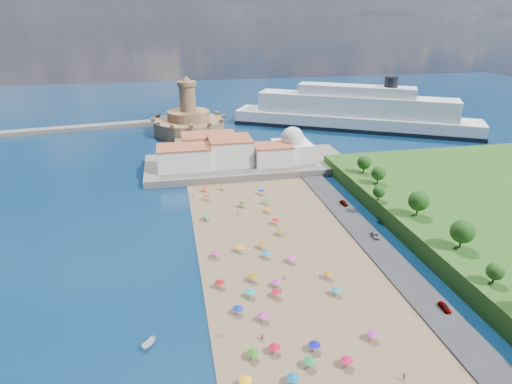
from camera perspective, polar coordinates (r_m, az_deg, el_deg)
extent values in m
plane|color=#071938|center=(125.81, 0.51, -7.83)|extent=(700.00, 700.00, 0.00)
cube|color=#59544C|center=(192.35, -1.13, 3.75)|extent=(90.00, 36.00, 3.00)
cube|color=#59544C|center=(223.21, -8.39, 6.13)|extent=(18.00, 70.00, 2.40)
cube|color=#59544C|center=(280.29, -29.59, 6.82)|extent=(199.03, 34.77, 2.60)
cube|color=silver|center=(183.88, -9.55, 4.51)|extent=(22.00, 14.00, 9.00)
cube|color=silver|center=(187.08, -3.45, 5.42)|extent=(18.00, 16.00, 11.00)
cube|color=silver|center=(187.05, 2.22, 4.96)|extent=(16.00, 12.00, 8.00)
cube|color=silver|center=(197.77, -6.27, 6.13)|extent=(24.00, 14.00, 10.00)
cube|color=silver|center=(193.25, 4.83, 5.48)|extent=(16.00, 16.00, 8.00)
sphere|color=silver|center=(191.57, 4.89, 7.20)|extent=(10.00, 10.00, 10.00)
cylinder|color=silver|center=(190.60, 4.93, 8.30)|extent=(1.20, 1.20, 1.60)
cylinder|color=#95704A|center=(251.43, -8.89, 8.63)|extent=(40.00, 40.00, 8.00)
cylinder|color=#95704A|center=(249.96, -8.98, 10.08)|extent=(24.00, 24.00, 5.00)
cylinder|color=#95704A|center=(248.11, -9.11, 12.21)|extent=(9.00, 9.00, 14.00)
cylinder|color=#95704A|center=(246.79, -9.23, 14.09)|extent=(10.40, 10.40, 2.40)
cone|color=#95704A|center=(246.42, -9.27, 14.71)|extent=(6.00, 6.00, 3.00)
cube|color=black|center=(265.44, 12.79, 8.45)|extent=(135.73, 87.84, 2.31)
cube|color=white|center=(264.72, 12.85, 9.10)|extent=(134.67, 87.01, 8.54)
cube|color=white|center=(262.66, 13.04, 11.21)|extent=(107.92, 69.94, 11.38)
cube|color=white|center=(261.18, 13.21, 13.04)|extent=(64.55, 43.70, 5.69)
cylinder|color=black|center=(259.64, 17.60, 13.82)|extent=(7.59, 7.59, 5.69)
cylinder|color=gray|center=(124.37, -2.25, -7.57)|extent=(0.07, 0.07, 2.00)
cone|color=orange|center=(123.92, -2.26, -7.21)|extent=(2.50, 2.50, 0.60)
cylinder|color=gray|center=(108.73, 10.67, -12.93)|extent=(0.07, 0.07, 2.00)
cone|color=#0F7D90|center=(108.21, 10.70, -12.55)|extent=(2.50, 2.50, 0.60)
cylinder|color=gray|center=(106.27, -0.80, -13.42)|extent=(0.07, 0.07, 2.00)
cone|color=#109A98|center=(105.74, -0.80, -13.03)|extent=(2.50, 2.50, 0.60)
cylinder|color=gray|center=(162.27, 0.69, -0.02)|extent=(0.07, 0.07, 2.00)
cone|color=#0C19A0|center=(161.92, 0.69, 0.27)|extent=(2.50, 2.50, 0.60)
cylinder|color=gray|center=(92.01, 2.48, -20.22)|extent=(0.07, 0.07, 2.00)
cone|color=#A80D1E|center=(91.40, 2.49, -19.81)|extent=(2.50, 2.50, 0.60)
cylinder|color=gray|center=(166.50, -6.85, 0.42)|extent=(0.07, 0.07, 2.00)
cone|color=red|center=(166.16, -6.86, 0.70)|extent=(2.50, 2.50, 0.60)
cylinder|color=gray|center=(101.29, -2.42, -15.52)|extent=(0.07, 0.07, 2.00)
cone|color=#0C209D|center=(100.73, -2.43, -15.12)|extent=(2.50, 2.50, 0.60)
cylinder|color=gray|center=(125.82, 0.80, -7.17)|extent=(0.07, 0.07, 2.00)
cone|color=#8F6B0D|center=(125.38, 0.80, -6.81)|extent=(2.50, 2.50, 0.60)
cylinder|color=gray|center=(158.25, -6.55, -0.79)|extent=(0.07, 0.07, 2.00)
cone|color=#8F2E0D|center=(157.90, -6.56, -0.49)|extent=(2.50, 2.50, 0.60)
cylinder|color=gray|center=(89.80, 7.12, -21.74)|extent=(0.07, 0.07, 2.00)
cone|color=#157931|center=(89.18, 7.15, -21.33)|extent=(2.50, 2.50, 0.60)
cylinder|color=gray|center=(109.78, 2.75, -12.12)|extent=(0.07, 0.07, 2.00)
cone|color=#A22297|center=(109.27, 2.76, -11.73)|extent=(2.50, 2.50, 0.60)
cylinder|color=gray|center=(119.69, 4.68, -8.95)|extent=(0.07, 0.07, 2.00)
cone|color=#C72AAC|center=(119.22, 4.70, -8.58)|extent=(2.50, 2.50, 0.60)
cylinder|color=gray|center=(111.68, -0.47, -11.42)|extent=(0.07, 0.07, 2.00)
cone|color=#90630D|center=(111.18, -0.47, -11.04)|extent=(2.50, 2.50, 0.60)
cylinder|color=gray|center=(147.96, 1.48, -2.37)|extent=(0.07, 0.07, 2.00)
cone|color=#EB5E0C|center=(147.58, 1.48, -2.05)|extent=(2.50, 2.50, 0.60)
cylinder|color=gray|center=(99.40, 0.99, -16.37)|extent=(0.07, 0.07, 2.00)
cone|color=#B42688|center=(98.83, 1.00, -15.96)|extent=(2.50, 2.50, 0.60)
cylinder|color=gray|center=(139.77, 2.59, -3.96)|extent=(0.07, 0.07, 2.00)
cone|color=red|center=(139.37, 2.59, -3.63)|extent=(2.50, 2.50, 0.60)
cylinder|color=gray|center=(167.20, -4.51, 0.61)|extent=(0.07, 0.07, 2.00)
cone|color=#976D0D|center=(166.87, -4.52, 0.90)|extent=(2.50, 2.50, 0.60)
cylinder|color=gray|center=(85.96, -1.41, -24.07)|extent=(0.07, 0.07, 2.00)
cone|color=#FF9F0D|center=(85.31, -1.42, -23.66)|extent=(2.50, 2.50, 0.60)
cylinder|color=gray|center=(151.91, -1.83, -1.68)|extent=(0.07, 0.07, 2.00)
cone|color=#226512|center=(151.55, -1.83, -1.37)|extent=(2.50, 2.50, 0.60)
cylinder|color=gray|center=(133.23, 3.20, -5.39)|extent=(0.07, 0.07, 2.00)
cone|color=#8E550C|center=(132.81, 3.20, -5.05)|extent=(2.50, 2.50, 0.60)
cylinder|color=gray|center=(106.41, 2.78, -13.39)|extent=(0.07, 0.07, 2.00)
cone|color=#A80D27|center=(105.88, 2.79, -13.00)|extent=(2.50, 2.50, 0.60)
cylinder|color=gray|center=(97.89, 15.26, -18.05)|extent=(0.07, 0.07, 2.00)
cone|color=#AA2494|center=(97.31, 15.31, -17.65)|extent=(2.50, 2.50, 0.60)
cylinder|color=gray|center=(91.07, 12.00, -21.37)|extent=(0.07, 0.07, 2.00)
cone|color=#AD0D3D|center=(90.46, 12.05, -20.96)|extent=(2.50, 2.50, 0.60)
cylinder|color=gray|center=(90.82, -0.41, -20.90)|extent=(0.07, 0.07, 2.00)
cone|color=#286F13|center=(90.20, -0.41, -20.49)|extent=(2.50, 2.50, 0.60)
cylinder|color=gray|center=(93.18, 7.79, -19.79)|extent=(0.07, 0.07, 2.00)
cone|color=#0F0C9F|center=(92.58, 7.82, -19.38)|extent=(2.50, 2.50, 0.60)
cylinder|color=gray|center=(121.90, -5.37, -8.34)|extent=(0.07, 0.07, 2.00)
cone|color=#B82766|center=(121.44, -5.38, -7.97)|extent=(2.50, 2.50, 0.60)
cylinder|color=gray|center=(121.34, 1.36, -8.39)|extent=(0.07, 0.07, 2.00)
cone|color=#117C9C|center=(120.88, 1.36, -8.03)|extent=(2.50, 2.50, 0.60)
cylinder|color=gray|center=(109.86, -4.84, -12.16)|extent=(0.07, 0.07, 2.00)
cone|color=#A30D0F|center=(109.35, -4.86, -11.77)|extent=(2.50, 2.50, 0.60)
cylinder|color=gray|center=(143.31, -6.69, -3.40)|extent=(0.07, 0.07, 2.00)
cone|color=#109372|center=(142.92, -6.70, -3.07)|extent=(2.50, 2.50, 0.60)
cylinder|color=gray|center=(86.61, 4.92, -23.72)|extent=(0.07, 0.07, 2.00)
cone|color=#0B5D94|center=(85.96, 4.95, -23.30)|extent=(2.50, 2.50, 0.60)
cylinder|color=gray|center=(114.33, 9.64, -10.89)|extent=(0.07, 0.07, 2.00)
cone|color=#9F630E|center=(113.84, 9.67, -10.51)|extent=(2.50, 2.50, 0.60)
cylinder|color=gray|center=(154.01, 1.30, -1.32)|extent=(0.07, 0.07, 2.00)
cone|color=#167E34|center=(153.64, 1.30, -1.01)|extent=(2.50, 2.50, 0.60)
imported|color=tan|center=(121.09, -6.11, -8.68)|extent=(0.81, 0.95, 1.72)
imported|color=tan|center=(95.02, 0.86, -18.70)|extent=(1.49, 1.25, 1.61)
imported|color=tan|center=(95.85, -4.55, -18.35)|extent=(0.68, 0.68, 1.60)
imported|color=tan|center=(133.92, 3.94, -5.30)|extent=(0.79, 0.68, 1.83)
imported|color=tan|center=(161.81, -8.43, -0.39)|extent=(0.54, 1.08, 1.79)
imported|color=tan|center=(112.65, 3.84, -11.21)|extent=(1.00, 0.81, 1.78)
imported|color=tan|center=(143.05, -6.74, -3.51)|extent=(1.27, 1.19, 1.73)
imported|color=tan|center=(145.26, -2.39, -2.94)|extent=(0.80, 0.94, 1.69)
imported|color=tan|center=(91.35, 19.15, -22.22)|extent=(1.01, 1.15, 1.86)
imported|color=tan|center=(160.90, 1.44, -0.29)|extent=(1.20, 0.81, 1.72)
imported|color=white|center=(96.44, -14.07, -19.02)|extent=(3.62, 3.95, 1.51)
imported|color=gray|center=(136.12, 15.61, -5.58)|extent=(2.11, 4.51, 1.27)
imported|color=gray|center=(156.03, 11.64, -1.42)|extent=(1.99, 4.20, 1.39)
imported|color=gray|center=(110.97, 23.85, -13.86)|extent=(1.63, 3.83, 1.29)
cylinder|color=#382314|center=(115.01, 29.10, -10.08)|extent=(0.50, 0.50, 2.26)
sphere|color=#14380F|center=(114.02, 29.29, -9.21)|extent=(4.07, 4.07, 4.07)
cylinder|color=#382314|center=(126.74, 25.60, -6.03)|extent=(0.50, 0.50, 3.52)
sphere|color=#14380F|center=(125.37, 25.84, -4.75)|extent=(6.34, 6.34, 6.34)
cylinder|color=#382314|center=(141.26, 20.70, -2.28)|extent=(0.50, 0.50, 3.52)
sphere|color=#14380F|center=(140.03, 20.87, -1.10)|extent=(6.34, 6.34, 6.34)
cylinder|color=#382314|center=(148.67, 15.99, -0.67)|extent=(0.50, 0.50, 2.32)
sphere|color=#14380F|center=(147.89, 16.08, 0.07)|extent=(4.17, 4.17, 4.17)
cylinder|color=#382314|center=(163.34, 15.92, 1.57)|extent=(0.50, 0.50, 2.92)
sphere|color=#14380F|center=(162.45, 16.02, 2.44)|extent=(5.25, 5.25, 5.25)
cylinder|color=#382314|center=(173.20, 14.16, 2.99)|extent=(0.50, 0.50, 3.06)
sphere|color=#14380F|center=(172.32, 14.24, 3.85)|extent=(5.52, 5.52, 5.52)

